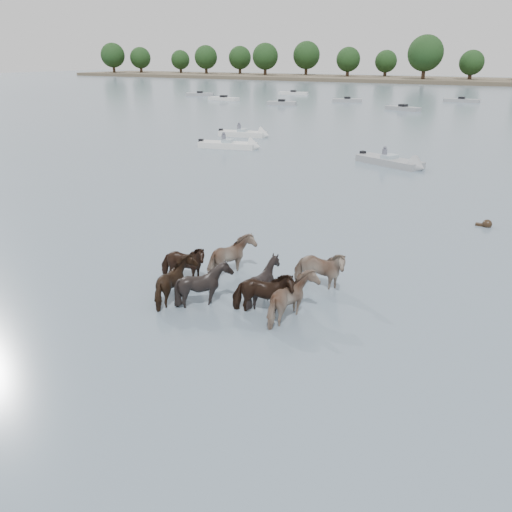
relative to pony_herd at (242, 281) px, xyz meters
The scene contains 9 objects.
ground 1.40m from the pony_herd, 158.09° to the right, with size 400.00×400.00×0.00m, color #4B5E6C.
shoreline 165.60m from the pony_herd, 115.46° to the left, with size 160.00×30.00×1.00m, color #4C4233.
pony_herd is the anchor object (origin of this frame).
swimming_pony 13.46m from the pony_herd, 63.06° to the left, with size 0.72×0.44×0.44m.
motorboat_a 29.08m from the pony_herd, 121.43° to the left, with size 5.58×2.74×1.92m.
motorboat_b 23.83m from the pony_herd, 92.67° to the left, with size 5.70×3.67×1.92m.
motorboat_f 35.70m from the pony_herd, 119.24° to the left, with size 5.23×2.53×1.92m.
distant_flotilla 74.56m from the pony_herd, 90.34° to the left, with size 106.45×29.45×0.93m.
treeline 165.10m from the pony_herd, 115.46° to the left, with size 149.43×22.75×12.53m.
Camera 1 is at (9.05, -12.80, 7.48)m, focal length 36.39 mm.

